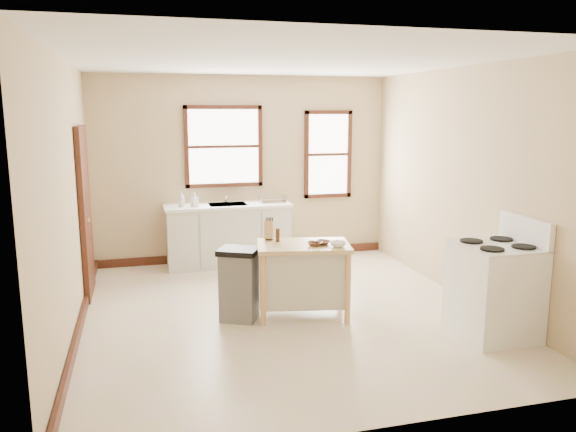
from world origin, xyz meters
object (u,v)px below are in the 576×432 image
object	(u,v)px
kitchen_island	(303,280)
bowl_a	(315,244)
bowl_b	(323,243)
pepper_grinder	(278,235)
bowl_c	(338,244)
trash_bin	(239,284)
gas_stove	(495,278)
soap_bottle_a	(181,199)
dish_rack	(272,199)
knife_block	(269,231)
soap_bottle_b	(195,200)

from	to	relation	value
kitchen_island	bowl_a	bearing A→B (deg)	-36.99
bowl_b	kitchen_island	bearing A→B (deg)	159.27
pepper_grinder	bowl_c	bearing A→B (deg)	-35.09
pepper_grinder	trash_bin	world-z (taller)	pepper_grinder
gas_stove	soap_bottle_a	bearing A→B (deg)	130.81
dish_rack	kitchen_island	distance (m)	2.39
kitchen_island	pepper_grinder	bearing A→B (deg)	155.37
knife_block	pepper_grinder	distance (m)	0.15
dish_rack	gas_stove	world-z (taller)	gas_stove
bowl_a	bowl_b	world-z (taller)	same
bowl_b	pepper_grinder	bearing A→B (deg)	150.36
soap_bottle_a	bowl_a	size ratio (longest dim) A/B	1.34
pepper_grinder	gas_stove	distance (m)	2.33
kitchen_island	gas_stove	world-z (taller)	gas_stove
bowl_b	gas_stove	bearing A→B (deg)	-32.34
soap_bottle_b	dish_rack	world-z (taller)	soap_bottle_b
kitchen_island	bowl_b	bearing A→B (deg)	-9.62
soap_bottle_a	knife_block	xyz separation A→B (m)	(0.83, -1.97, -0.10)
bowl_c	pepper_grinder	bearing A→B (deg)	144.91
dish_rack	bowl_c	bearing A→B (deg)	-69.77
dish_rack	pepper_grinder	xyz separation A→B (m)	(-0.45, -2.14, -0.07)
dish_rack	bowl_a	bearing A→B (deg)	-74.99
kitchen_island	bowl_b	distance (m)	0.48
bowl_c	dish_rack	bearing A→B (deg)	92.87
knife_block	bowl_c	xyz separation A→B (m)	(0.64, -0.54, -0.07)
bowl_a	trash_bin	world-z (taller)	bowl_a
soap_bottle_a	bowl_c	distance (m)	2.91
gas_stove	bowl_a	bearing A→B (deg)	150.17
trash_bin	gas_stove	bearing A→B (deg)	3.14
pepper_grinder	bowl_c	size ratio (longest dim) A/B	0.85
pepper_grinder	bowl_a	world-z (taller)	pepper_grinder
bowl_c	trash_bin	bearing A→B (deg)	165.16
kitchen_island	gas_stove	distance (m)	2.01
pepper_grinder	gas_stove	size ratio (longest dim) A/B	0.12
trash_bin	kitchen_island	bearing A→B (deg)	23.01
soap_bottle_b	trash_bin	xyz separation A→B (m)	(0.25, -2.20, -0.62)
trash_bin	soap_bottle_a	bearing A→B (deg)	128.16
bowl_c	bowl_b	bearing A→B (deg)	130.42
knife_block	gas_stove	size ratio (longest dim) A/B	0.16
bowl_a	knife_block	bearing A→B (deg)	134.45
soap_bottle_a	kitchen_island	bearing A→B (deg)	-59.92
knife_block	bowl_a	size ratio (longest dim) A/B	1.20
soap_bottle_b	pepper_grinder	world-z (taller)	soap_bottle_b
kitchen_island	bowl_c	bearing A→B (deg)	-23.46
knife_block	trash_bin	world-z (taller)	knife_block
gas_stove	bowl_b	bearing A→B (deg)	147.66
soap_bottle_a	trash_bin	size ratio (longest dim) A/B	0.28
soap_bottle_b	pepper_grinder	xyz separation A→B (m)	(0.72, -2.07, -0.12)
knife_block	bowl_b	size ratio (longest dim) A/B	1.19
dish_rack	bowl_c	world-z (taller)	dish_rack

